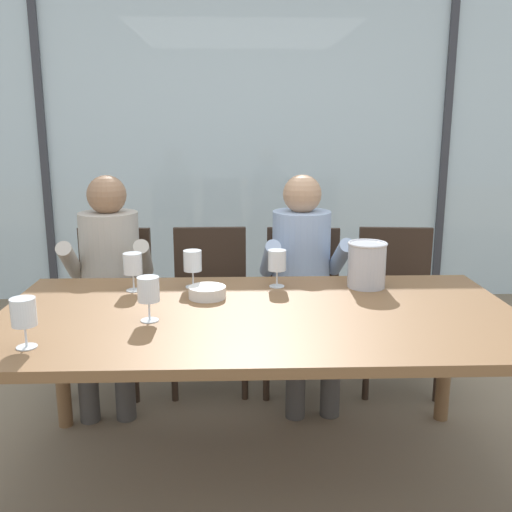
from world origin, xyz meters
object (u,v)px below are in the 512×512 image
object	(u,v)px
chair_center	(302,294)
wine_glass_spare_empty	(24,314)
tasting_bowl	(207,292)
wine_glass_near_bucket	(148,291)
ice_bucket_primary	(367,264)
wine_glass_by_right_taster	(193,263)
dining_table	(259,328)
wine_glass_by_left_taster	(277,262)
person_beige_jumper	(109,272)
chair_left_of_center	(210,294)
chair_near_curtain	(112,294)
chair_right_of_center	(396,294)
person_pale_blue_shirt	(303,271)
wine_glass_center_pour	(133,265)

from	to	relation	value
chair_center	wine_glass_spare_empty	world-z (taller)	wine_glass_spare_empty
tasting_bowl	wine_glass_near_bucket	world-z (taller)	wine_glass_near_bucket
ice_bucket_primary	wine_glass_by_right_taster	size ratio (longest dim) A/B	1.21
dining_table	wine_glass_by_left_taster	distance (m)	0.42
person_beige_jumper	wine_glass_spare_empty	size ratio (longest dim) A/B	6.92
chair_left_of_center	tasting_bowl	size ratio (longest dim) A/B	5.45
person_beige_jumper	wine_glass_near_bucket	world-z (taller)	person_beige_jumper
chair_near_curtain	wine_glass_near_bucket	size ratio (longest dim) A/B	5.08
chair_right_of_center	wine_glass_spare_empty	xyz separation A→B (m)	(-1.63, -1.28, 0.33)
wine_glass_near_bucket	wine_glass_by_left_taster	bearing A→B (deg)	40.90
chair_left_of_center	chair_right_of_center	distance (m)	1.07
wine_glass_near_bucket	wine_glass_by_right_taster	size ratio (longest dim) A/B	1.00
wine_glass_by_left_taster	wine_glass_spare_empty	distance (m)	1.14
chair_center	chair_right_of_center	size ratio (longest dim) A/B	1.00
chair_center	person_pale_blue_shirt	xyz separation A→B (m)	(-0.01, -0.12, 0.17)
chair_left_of_center	chair_right_of_center	size ratio (longest dim) A/B	1.00
chair_left_of_center	person_pale_blue_shirt	world-z (taller)	person_pale_blue_shirt
chair_center	wine_glass_by_right_taster	bearing A→B (deg)	-129.11
tasting_bowl	wine_glass_center_pour	size ratio (longest dim) A/B	0.93
tasting_bowl	dining_table	bearing A→B (deg)	-42.98
chair_near_curtain	person_pale_blue_shirt	distance (m)	1.10
chair_near_curtain	chair_center	size ratio (longest dim) A/B	1.00
chair_center	wine_glass_by_left_taster	distance (m)	0.69
person_pale_blue_shirt	wine_glass_near_bucket	size ratio (longest dim) A/B	6.92
dining_table	tasting_bowl	size ratio (longest dim) A/B	12.92
person_pale_blue_shirt	wine_glass_by_left_taster	size ratio (longest dim) A/B	6.92
wine_glass_near_bucket	wine_glass_spare_empty	xyz separation A→B (m)	(-0.38, -0.26, 0.00)
chair_left_of_center	chair_near_curtain	bearing A→B (deg)	178.96
dining_table	chair_near_curtain	size ratio (longest dim) A/B	2.37
chair_near_curtain	chair_right_of_center	world-z (taller)	same
ice_bucket_primary	tasting_bowl	bearing A→B (deg)	-168.70
wine_glass_by_right_taster	chair_left_of_center	bearing A→B (deg)	85.49
chair_center	ice_bucket_primary	distance (m)	0.71
wine_glass_near_bucket	wine_glass_by_right_taster	xyz separation A→B (m)	(0.13, 0.46, 0.00)
chair_right_of_center	ice_bucket_primary	bearing A→B (deg)	-112.94
ice_bucket_primary	wine_glass_by_right_taster	world-z (taller)	ice_bucket_primary
chair_near_curtain	wine_glass_by_left_taster	bearing A→B (deg)	-29.72
person_beige_jumper	ice_bucket_primary	size ratio (longest dim) A/B	5.70
tasting_bowl	wine_glass_center_pour	distance (m)	0.37
person_beige_jumper	ice_bucket_primary	distance (m)	1.37
wine_glass_near_bucket	person_beige_jumper	bearing A→B (deg)	111.20
wine_glass_spare_empty	person_pale_blue_shirt	bearing A→B (deg)	47.11
wine_glass_center_pour	wine_glass_near_bucket	bearing A→B (deg)	-72.32
wine_glass_near_bucket	wine_glass_center_pour	world-z (taller)	same
chair_left_of_center	person_beige_jumper	world-z (taller)	person_beige_jumper
wine_glass_near_bucket	chair_right_of_center	bearing A→B (deg)	39.22
chair_left_of_center	wine_glass_spare_empty	world-z (taller)	wine_glass_spare_empty
wine_glass_by_left_taster	person_pale_blue_shirt	bearing A→B (deg)	68.56
chair_right_of_center	wine_glass_near_bucket	size ratio (longest dim) A/B	5.08
wine_glass_by_right_taster	wine_glass_center_pour	bearing A→B (deg)	-170.04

